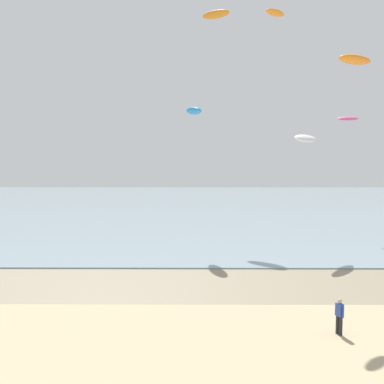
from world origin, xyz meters
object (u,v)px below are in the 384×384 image
at_px(kite_aloft_2, 275,13).
at_px(kite_aloft_3, 305,138).
at_px(kite_aloft_5, 348,119).
at_px(kite_aloft_6, 216,14).
at_px(kite_aloft_0, 194,111).
at_px(kite_aloft_1, 355,60).
at_px(person_mid_beach, 339,315).

relative_size(kite_aloft_2, kite_aloft_3, 0.51).
height_order(kite_aloft_5, kite_aloft_6, kite_aloft_6).
bearing_deg(kite_aloft_2, kite_aloft_5, -167.15).
xyz_separation_m(kite_aloft_3, kite_aloft_6, (-6.96, 10.36, 12.58)).
xyz_separation_m(kite_aloft_2, kite_aloft_3, (4.11, 9.36, -7.54)).
distance_m(kite_aloft_0, kite_aloft_6, 13.64).
xyz_separation_m(kite_aloft_1, kite_aloft_3, (-0.17, 11.60, -4.31)).
relative_size(kite_aloft_0, kite_aloft_1, 1.13).
xyz_separation_m(kite_aloft_0, kite_aloft_1, (9.31, -13.19, 1.95)).
bearing_deg(kite_aloft_0, person_mid_beach, -175.87).
bearing_deg(kite_aloft_6, kite_aloft_0, 115.99).
relative_size(kite_aloft_1, kite_aloft_2, 1.60).
bearing_deg(kite_aloft_5, kite_aloft_6, -179.80).
relative_size(person_mid_beach, kite_aloft_2, 0.94).
xyz_separation_m(kite_aloft_2, kite_aloft_6, (-2.85, 19.72, 5.04)).
xyz_separation_m(kite_aloft_1, kite_aloft_2, (-4.28, 2.24, 3.22)).
relative_size(person_mid_beach, kite_aloft_6, 0.51).
height_order(kite_aloft_2, kite_aloft_3, kite_aloft_2).
bearing_deg(kite_aloft_1, kite_aloft_6, -111.46).
xyz_separation_m(kite_aloft_0, kite_aloft_5, (15.22, 7.06, -0.26)).
bearing_deg(kite_aloft_1, kite_aloft_3, -128.60).
height_order(person_mid_beach, kite_aloft_1, kite_aloft_1).
bearing_deg(kite_aloft_6, kite_aloft_1, 147.93).
distance_m(kite_aloft_0, kite_aloft_3, 9.57).
bearing_deg(kite_aloft_5, kite_aloft_2, -111.83).
xyz_separation_m(kite_aloft_1, kite_aloft_5, (5.91, 20.24, -2.21)).
distance_m(kite_aloft_2, kite_aloft_6, 20.55).
bearing_deg(kite_aloft_2, person_mid_beach, 54.10).
bearing_deg(kite_aloft_5, kite_aloft_3, -117.43).
relative_size(kite_aloft_1, kite_aloft_3, 0.82).
bearing_deg(kite_aloft_6, kite_aloft_3, 163.83).
bearing_deg(kite_aloft_1, kite_aloft_0, -94.22).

